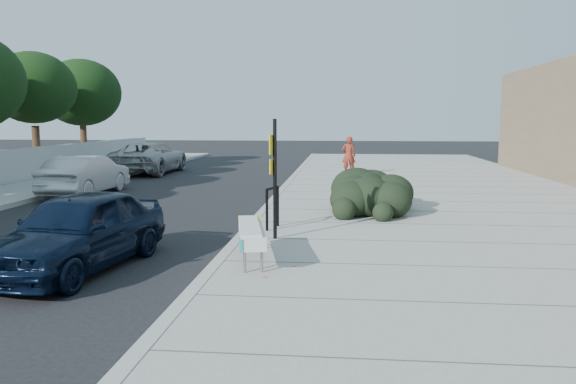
# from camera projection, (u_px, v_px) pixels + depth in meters

# --- Properties ---
(ground) EXTENTS (120.00, 120.00, 0.00)m
(ground) POSITION_uv_depth(u_px,v_px,m) (239.00, 244.00, 12.19)
(ground) COLOR black
(ground) RESTS_ON ground
(sidewalk_near) EXTENTS (11.20, 50.00, 0.15)m
(sidewalk_near) POSITION_uv_depth(u_px,v_px,m) (457.00, 209.00, 16.57)
(sidewalk_near) COLOR gray
(sidewalk_near) RESTS_ON ground
(curb_near) EXTENTS (0.22, 50.00, 0.17)m
(curb_near) POSITION_uv_depth(u_px,v_px,m) (269.00, 206.00, 17.12)
(curb_near) COLOR #9E9E99
(curb_near) RESTS_ON ground
(curb_far) EXTENTS (0.22, 50.00, 0.17)m
(curb_far) POSITION_uv_depth(u_px,v_px,m) (20.00, 202.00, 17.89)
(curb_far) COLOR #9E9E99
(curb_far) RESTS_ON ground
(tree_far_e) EXTENTS (4.00, 4.00, 5.90)m
(tree_far_e) POSITION_uv_depth(u_px,v_px,m) (33.00, 88.00, 26.68)
(tree_far_e) COLOR #332114
(tree_far_e) RESTS_ON ground
(tree_far_f) EXTENTS (4.40, 4.40, 6.07)m
(tree_far_f) POSITION_uv_depth(u_px,v_px,m) (82.00, 93.00, 31.62)
(tree_far_f) COLOR #332114
(tree_far_f) RESTS_ON ground
(bench) EXTENTS (0.85, 2.21, 0.65)m
(bench) POSITION_uv_depth(u_px,v_px,m) (251.00, 233.00, 10.15)
(bench) COLOR gray
(bench) RESTS_ON sidewalk_near
(bike_rack) EXTENTS (0.25, 0.65, 0.98)m
(bike_rack) POSITION_uv_depth(u_px,v_px,m) (272.00, 203.00, 13.16)
(bike_rack) COLOR black
(bike_rack) RESTS_ON sidewalk_near
(sign_post) EXTENTS (0.15, 0.28, 2.57)m
(sign_post) POSITION_uv_depth(u_px,v_px,m) (274.00, 171.00, 11.91)
(sign_post) COLOR black
(sign_post) RESTS_ON sidewalk_near
(hedge) EXTENTS (2.25, 3.76, 1.33)m
(hedge) POSITION_uv_depth(u_px,v_px,m) (373.00, 187.00, 15.80)
(hedge) COLOR black
(hedge) RESTS_ON sidewalk_near
(sedan_navy) EXTENTS (2.25, 4.39, 1.43)m
(sedan_navy) POSITION_uv_depth(u_px,v_px,m) (78.00, 230.00, 10.10)
(sedan_navy) COLOR black
(sedan_navy) RESTS_ON ground
(wagon_silver) EXTENTS (1.60, 4.39, 1.44)m
(wagon_silver) POSITION_uv_depth(u_px,v_px,m) (86.00, 175.00, 20.14)
(wagon_silver) COLOR #A9AAAE
(wagon_silver) RESTS_ON ground
(suv_silver) EXTENTS (2.64, 5.66, 1.57)m
(suv_silver) POSITION_uv_depth(u_px,v_px,m) (149.00, 158.00, 28.30)
(suv_silver) COLOR #A1A3A7
(suv_silver) RESTS_ON ground
(pedestrian) EXTENTS (0.69, 0.49, 1.77)m
(pedestrian) POSITION_uv_depth(u_px,v_px,m) (349.00, 155.00, 26.08)
(pedestrian) COLOR maroon
(pedestrian) RESTS_ON sidewalk_near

